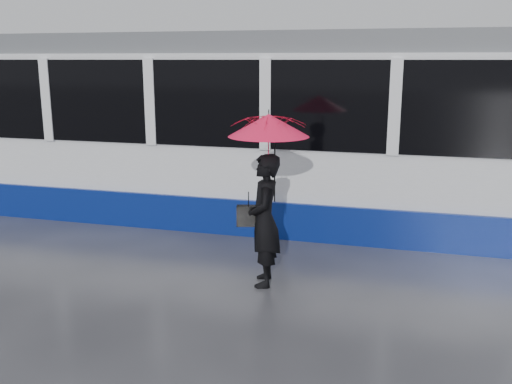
% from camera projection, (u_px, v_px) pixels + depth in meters
% --- Properties ---
extents(ground, '(90.00, 90.00, 0.00)m').
position_uv_depth(ground, '(222.00, 261.00, 8.42)').
color(ground, '#2F2F34').
rests_on(ground, ground).
extents(rails, '(34.00, 1.51, 0.02)m').
position_uv_depth(rails, '(265.00, 216.00, 10.76)').
color(rails, '#3F3D38').
rests_on(rails, ground).
extents(tram, '(26.00, 2.56, 3.35)m').
position_uv_depth(tram, '(109.00, 125.00, 11.22)').
color(tram, white).
rests_on(tram, ground).
extents(woman, '(0.56, 0.72, 1.74)m').
position_uv_depth(woman, '(264.00, 220.00, 7.38)').
color(woman, black).
rests_on(woman, ground).
extents(umbrella, '(1.24, 1.24, 1.17)m').
position_uv_depth(umbrella, '(269.00, 141.00, 7.13)').
color(umbrella, '#FE1570').
rests_on(umbrella, ground).
extents(handbag, '(0.33, 0.20, 0.45)m').
position_uv_depth(handbag, '(249.00, 216.00, 7.45)').
color(handbag, black).
rests_on(handbag, ground).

